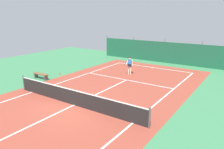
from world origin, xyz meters
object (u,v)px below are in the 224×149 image
tennis_ball_midcourt (101,71)px  parked_car (161,51)px  tennis_player (130,64)px  water_bottle (60,74)px  tennis_ball_near_player (138,63)px  tennis_net (74,97)px  courtside_bench (41,75)px

tennis_ball_midcourt → parked_car: size_ratio=0.01×
tennis_player → water_bottle: bearing=30.3°
tennis_player → tennis_ball_near_player: bearing=-78.1°
tennis_net → water_bottle: bearing=143.7°
tennis_ball_near_player → tennis_player: bearing=-72.7°
tennis_ball_near_player → water_bottle: water_bottle is taller
tennis_ball_midcourt → water_bottle: 4.00m
tennis_ball_near_player → parked_car: (0.61, 5.21, 0.81)m
tennis_net → tennis_ball_near_player: tennis_net is taller
tennis_player → water_bottle: tennis_player is taller
tennis_net → water_bottle: (-5.95, 4.37, -0.39)m
tennis_net → parked_car: 17.93m
parked_car → water_bottle: size_ratio=18.35×
tennis_ball_near_player → courtside_bench: bearing=-112.5°
tennis_net → water_bottle: tennis_net is taller
tennis_player → courtside_bench: size_ratio=1.03×
water_bottle → tennis_ball_midcourt: bearing=52.9°
tennis_ball_midcourt → water_bottle: water_bottle is taller
tennis_ball_near_player → parked_car: bearing=83.3°
tennis_ball_midcourt → parked_car: parked_car is taller
tennis_net → tennis_player: tennis_player is taller
parked_car → courtside_bench: bearing=-115.2°
tennis_ball_near_player → courtside_bench: size_ratio=0.04×
courtside_bench → water_bottle: bearing=79.1°
parked_car → tennis_ball_near_player: bearing=-104.5°
tennis_net → tennis_player: bearing=95.0°
parked_car → courtside_bench: size_ratio=2.75×
parked_car → courtside_bench: parked_car is taller
tennis_ball_near_player → tennis_ball_midcourt: (-1.43, -5.10, 0.00)m
tennis_player → tennis_ball_midcourt: tennis_player is taller
tennis_ball_midcourt → courtside_bench: (-2.77, -5.03, 0.34)m
tennis_net → water_bottle: size_ratio=42.17×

